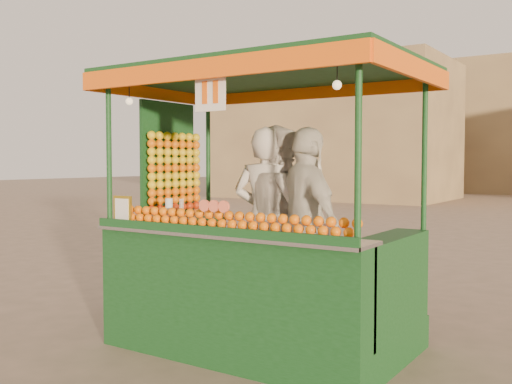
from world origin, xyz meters
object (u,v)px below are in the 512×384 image
Objects in this scene: vendor_left at (266,218)px; vendor_right at (307,223)px; juice_cart at (251,258)px; vendor_middle at (281,217)px.

vendor_left is 0.51m from vendor_right.
juice_cart reaches higher than vendor_middle.
juice_cart is 0.45m from vendor_left.
juice_cart is at bearing 57.68° from vendor_right.
vendor_left is at bearing 96.66° from juice_cart.
vendor_left is 0.99× the size of vendor_middle.
vendor_right is at bearing 23.33° from juice_cart.
vendor_middle reaches higher than vendor_left.
juice_cart reaches higher than vendor_left.
vendor_left is at bearing 22.21° from vendor_right.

